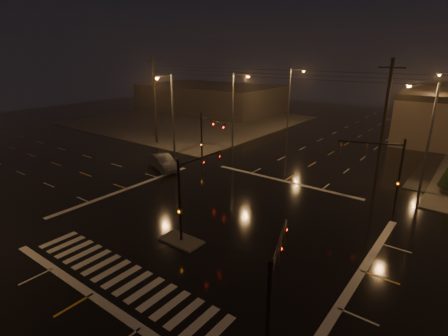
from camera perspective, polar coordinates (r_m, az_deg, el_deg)
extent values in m
plane|color=black|center=(27.45, -1.12, -8.55)|extent=(140.00, 140.00, 0.00)
cube|color=#44413D|center=(67.94, -5.44, 7.77)|extent=(36.00, 36.00, 0.12)
cube|color=#44413D|center=(24.78, -6.97, -11.67)|extent=(3.00, 1.60, 0.15)
cube|color=beige|center=(22.10, -16.34, -16.65)|extent=(15.00, 2.60, 0.01)
cube|color=beige|center=(21.25, -20.85, -18.76)|extent=(16.00, 0.50, 0.01)
cube|color=beige|center=(36.02, 9.75, -2.09)|extent=(16.00, 0.50, 0.01)
cube|color=#423B3A|center=(79.73, -2.30, 11.39)|extent=(30.00, 18.00, 5.60)
cylinder|color=black|center=(23.46, -7.24, -5.47)|extent=(0.18, 0.18, 6.00)
cylinder|color=black|center=(24.15, -3.77, 1.66)|extent=(0.12, 4.50, 0.12)
imported|color=#594707|center=(25.66, -0.82, 2.59)|extent=(0.16, 0.20, 1.00)
cube|color=#594707|center=(23.75, -7.17, -7.02)|extent=(0.25, 0.18, 0.35)
cylinder|color=black|center=(31.52, 26.73, -1.07)|extent=(0.18, 0.18, 6.00)
cylinder|color=black|center=(30.49, 22.79, 3.79)|extent=(4.74, 1.82, 0.12)
imported|color=#594707|center=(30.35, 18.56, 4.11)|extent=(0.24, 0.22, 1.00)
cube|color=#594707|center=(31.73, 26.55, -2.26)|extent=(0.25, 0.18, 0.35)
cylinder|color=black|center=(40.38, -3.68, 4.82)|extent=(0.18, 0.18, 6.00)
cylinder|color=black|center=(37.75, -1.87, 7.77)|extent=(4.74, 1.82, 0.12)
imported|color=#594707|center=(35.88, 0.00, 7.15)|extent=(0.24, 0.22, 1.00)
cube|color=#594707|center=(40.55, -3.66, 3.86)|extent=(0.25, 0.18, 0.35)
cylinder|color=black|center=(13.65, 7.07, -25.41)|extent=(0.18, 0.18, 6.00)
cylinder|color=black|center=(13.74, 9.01, -12.12)|extent=(1.48, 3.80, 0.12)
imported|color=#594707|center=(15.33, 10.01, -8.97)|extent=(0.22, 0.24, 1.00)
cylinder|color=#38383A|center=(46.38, 1.43, 9.13)|extent=(0.24, 0.24, 10.00)
cylinder|color=#38383A|center=(45.18, 2.76, 15.00)|extent=(2.40, 0.14, 0.14)
cube|color=#38383A|center=(44.57, 3.96, 14.87)|extent=(0.70, 0.30, 0.18)
sphere|color=orange|center=(44.58, 3.96, 14.70)|extent=(0.32, 0.32, 0.32)
cylinder|color=#38383A|center=(59.99, 10.55, 10.93)|extent=(0.24, 0.24, 10.00)
cylinder|color=#38383A|center=(59.06, 11.90, 15.42)|extent=(2.40, 0.14, 0.14)
cube|color=#38383A|center=(58.59, 12.90, 15.29)|extent=(0.70, 0.30, 0.18)
sphere|color=orange|center=(58.60, 12.89, 15.16)|extent=(0.32, 0.32, 0.32)
cylinder|color=#38383A|center=(36.17, 30.45, 3.96)|extent=(0.24, 0.24, 10.00)
cylinder|color=#38383A|center=(35.65, 29.78, 11.79)|extent=(2.40, 0.14, 0.14)
cube|color=#38383A|center=(35.82, 28.01, 12.00)|extent=(0.70, 0.30, 0.18)
sphere|color=orange|center=(35.83, 27.98, 11.79)|extent=(0.32, 0.32, 0.32)
cube|color=#38383A|center=(55.60, 31.74, 12.95)|extent=(0.70, 0.30, 0.18)
sphere|color=orange|center=(55.61, 31.72, 12.82)|extent=(0.32, 0.32, 0.32)
cylinder|color=#38383A|center=(44.39, -8.34, 8.53)|extent=(0.24, 0.24, 10.00)
cylinder|color=#38383A|center=(43.01, -9.81, 14.60)|extent=(0.14, 2.40, 0.14)
cube|color=#38383A|center=(42.27, -10.92, 14.40)|extent=(0.30, 0.70, 0.18)
sphere|color=orange|center=(42.28, -10.91, 14.23)|extent=(0.32, 0.32, 0.32)
cylinder|color=black|center=(50.27, -11.26, 10.66)|extent=(0.32, 0.32, 12.00)
cube|color=black|center=(49.87, -11.65, 16.58)|extent=(2.20, 0.12, 0.12)
cylinder|color=black|center=(34.58, 24.55, 5.99)|extent=(0.32, 0.32, 12.00)
cube|color=black|center=(34.00, 25.74, 14.56)|extent=(2.20, 0.12, 0.12)
imported|color=#57595F|center=(39.33, -9.94, 0.94)|extent=(5.39, 3.41, 1.68)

